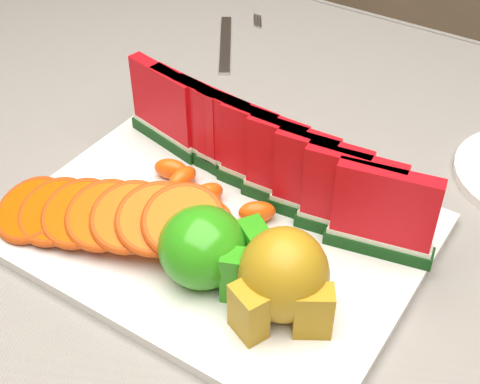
{
  "coord_description": "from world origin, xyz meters",
  "views": [
    {
      "loc": [
        0.28,
        -0.43,
        1.24
      ],
      "look_at": [
        0.01,
        -0.02,
        0.81
      ],
      "focal_mm": 50.0,
      "sensor_mm": 36.0,
      "label": 1
    }
  ],
  "objects_px": {
    "apple_cluster": "(210,250)",
    "fork": "(229,42)",
    "platter": "(218,230)",
    "pear_cluster": "(283,279)"
  },
  "relations": [
    {
      "from": "platter",
      "to": "pear_cluster",
      "type": "height_order",
      "value": "pear_cluster"
    },
    {
      "from": "apple_cluster",
      "to": "pear_cluster",
      "type": "xyz_separation_m",
      "value": [
        0.08,
        0.0,
        0.01
      ]
    },
    {
      "from": "apple_cluster",
      "to": "fork",
      "type": "relative_size",
      "value": 0.6
    },
    {
      "from": "platter",
      "to": "pear_cluster",
      "type": "bearing_deg",
      "value": -28.07
    },
    {
      "from": "fork",
      "to": "apple_cluster",
      "type": "bearing_deg",
      "value": -58.28
    },
    {
      "from": "platter",
      "to": "apple_cluster",
      "type": "xyz_separation_m",
      "value": [
        0.03,
        -0.06,
        0.04
      ]
    },
    {
      "from": "apple_cluster",
      "to": "fork",
      "type": "distance_m",
      "value": 0.47
    },
    {
      "from": "platter",
      "to": "apple_cluster",
      "type": "relative_size",
      "value": 3.64
    },
    {
      "from": "platter",
      "to": "pear_cluster",
      "type": "relative_size",
      "value": 4.06
    },
    {
      "from": "apple_cluster",
      "to": "fork",
      "type": "bearing_deg",
      "value": 121.72
    }
  ]
}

